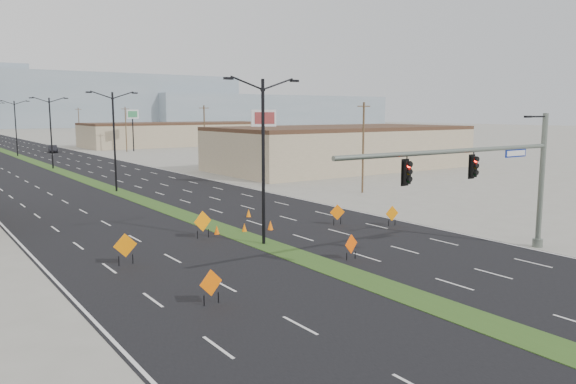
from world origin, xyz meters
TOP-DOWN VIEW (x-y plane):
  - ground at (0.00, 0.00)m, footprint 600.00×600.00m
  - road_surface at (0.00, 100.00)m, footprint 25.00×400.00m
  - median_strip at (0.00, 100.00)m, footprint 2.00×400.00m
  - building_se_near at (34.00, 45.00)m, footprint 36.00×18.00m
  - building_se_far at (38.00, 110.00)m, footprint 44.00×16.00m
  - mesa_center at (40.00, 300.00)m, footprint 220.00×50.00m
  - mesa_east at (180.00, 290.00)m, footprint 160.00×50.00m
  - signal_mast at (8.56, 2.00)m, footprint 16.30×0.60m
  - streetlight_0 at (0.00, 12.00)m, footprint 5.15×0.24m
  - streetlight_1 at (0.00, 40.00)m, footprint 5.15×0.24m
  - streetlight_2 at (0.00, 68.00)m, footprint 5.15×0.24m
  - streetlight_3 at (0.00, 96.00)m, footprint 5.15×0.24m
  - utility_pole_0 at (20.00, 25.00)m, footprint 1.60×0.20m
  - utility_pole_1 at (20.00, 60.00)m, footprint 1.60×0.20m
  - utility_pole_2 at (20.00, 95.00)m, footprint 1.60×0.20m
  - utility_pole_3 at (20.00, 130.00)m, footprint 1.60×0.20m
  - car_mid at (7.47, 102.09)m, footprint 2.10×4.54m
  - construction_sign_0 at (-7.67, 4.07)m, footprint 1.14×0.24m
  - construction_sign_1 at (-8.54, 12.23)m, footprint 1.29×0.06m
  - construction_sign_2 at (-2.33, 15.63)m, footprint 1.33×0.28m
  - construction_sign_3 at (2.00, 6.19)m, footprint 1.05×0.27m
  - construction_sign_4 at (10.50, 11.49)m, footprint 1.09×0.18m
  - construction_sign_5 at (7.52, 13.98)m, footprint 1.08×0.37m
  - cone_0 at (0.82, 15.73)m, footprint 0.47×0.47m
  - cone_1 at (2.63, 15.28)m, footprint 0.52×0.52m
  - cone_2 at (3.86, 20.26)m, footprint 0.46×0.46m
  - cone_3 at (-1.07, 16.12)m, footprint 0.40×0.40m
  - pole_sign_east_near at (14.60, 34.91)m, footprint 2.64×1.33m
  - pole_sign_east_far at (21.89, 96.28)m, footprint 2.76×1.04m

SIDE VIEW (x-z plane):
  - ground at x=0.00m, z-range 0.00..0.00m
  - road_surface at x=0.00m, z-range -0.01..0.01m
  - median_strip at x=0.00m, z-range -0.02..0.02m
  - cone_0 at x=0.82m, z-range 0.00..0.61m
  - cone_3 at x=-1.07m, z-range 0.00..0.61m
  - cone_2 at x=3.86m, z-range 0.00..0.62m
  - cone_1 at x=2.63m, z-range 0.00..0.66m
  - car_mid at x=7.47m, z-range 0.00..1.44m
  - construction_sign_3 at x=2.00m, z-range 0.12..1.54m
  - construction_sign_4 at x=10.50m, z-range 0.12..1.58m
  - construction_sign_5 at x=7.52m, z-range 0.13..1.62m
  - construction_sign_0 at x=-7.67m, z-range 0.13..1.67m
  - construction_sign_1 at x=-8.54m, z-range 0.15..1.87m
  - construction_sign_2 at x=-2.33m, z-range 0.16..1.95m
  - building_se_far at x=38.00m, z-range 0.00..5.00m
  - building_se_near at x=34.00m, z-range 0.00..5.50m
  - utility_pole_0 at x=20.00m, z-range 0.17..9.17m
  - utility_pole_1 at x=20.00m, z-range 0.17..9.17m
  - utility_pole_2 at x=20.00m, z-range 0.17..9.17m
  - utility_pole_3 at x=20.00m, z-range 0.17..9.17m
  - signal_mast at x=8.56m, z-range 0.79..8.79m
  - streetlight_0 at x=0.00m, z-range 0.41..10.43m
  - streetlight_1 at x=0.00m, z-range 0.41..10.43m
  - streetlight_2 at x=0.00m, z-range 0.41..10.43m
  - streetlight_3 at x=0.00m, z-range 0.41..10.43m
  - pole_sign_east_near at x=14.60m, z-range 2.55..10.84m
  - pole_sign_east_far at x=21.89m, z-range 2.61..11.08m
  - mesa_east at x=180.00m, z-range 0.00..18.00m
  - mesa_center at x=40.00m, z-range 0.00..28.00m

